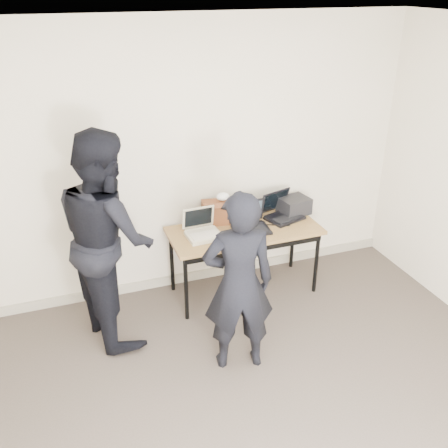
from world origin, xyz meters
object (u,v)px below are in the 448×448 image
laptop_right (281,212)px  person_observer (107,237)px  leather_satchel (220,211)px  desk (245,235)px  laptop_center (250,223)px  laptop_beige (202,231)px  equipment_box (294,206)px  person_typist (239,284)px

laptop_right → person_observer: (-1.80, -0.31, 0.17)m
leather_satchel → person_observer: 1.23m
desk → laptop_center: size_ratio=3.94×
desk → laptop_beige: 0.45m
desk → laptop_beige: laptop_beige is taller
equipment_box → desk: bearing=-163.1°
leather_satchel → person_observer: person_observer is taller
laptop_beige → laptop_center: size_ratio=0.88×
laptop_right → leather_satchel: 0.65m
person_observer → laptop_center: bearing=-96.3°
laptop_beige → person_observer: 0.95m
desk → person_observer: 1.38m
person_observer → desk: bearing=-96.8°
laptop_right → person_typist: (-0.90, -1.13, 0.01)m
leather_satchel → equipment_box: size_ratio=1.29×
person_observer → equipment_box: bearing=-93.6°
person_observer → leather_satchel: bearing=-85.1°
laptop_right → person_observer: person_observer is taller
desk → laptop_center: laptop_center is taller
leather_satchel → equipment_box: (0.81, -0.04, -0.04)m
laptop_center → person_typist: bearing=-112.0°
desk → person_observer: person_observer is taller
laptop_center → leather_satchel: (-0.23, 0.21, 0.07)m
laptop_beige → person_typist: 1.00m
desk → equipment_box: 0.67m
leather_satchel → person_observer: (-1.16, -0.39, 0.11)m
laptop_beige → person_typist: size_ratio=0.21×
laptop_center → person_typist: person_typist is taller
person_typist → laptop_center: bearing=-105.7°
laptop_center → equipment_box: bearing=21.6°
laptop_right → equipment_box: (0.17, 0.05, 0.02)m
person_typist → leather_satchel: bearing=-91.5°
leather_satchel → person_observer: bearing=-152.7°
laptop_right → leather_satchel: size_ratio=1.18×
laptop_center → person_typist: size_ratio=0.24×
laptop_center → person_typist: (-0.50, -1.00, 0.01)m
laptop_right → equipment_box: 0.18m
leather_satchel → laptop_beige: bearing=-131.9°
laptop_center → equipment_box: 0.60m
desk → equipment_box: (0.63, 0.19, 0.14)m
leather_satchel → equipment_box: bearing=6.0°
leather_satchel → desk: bearing=-43.0°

